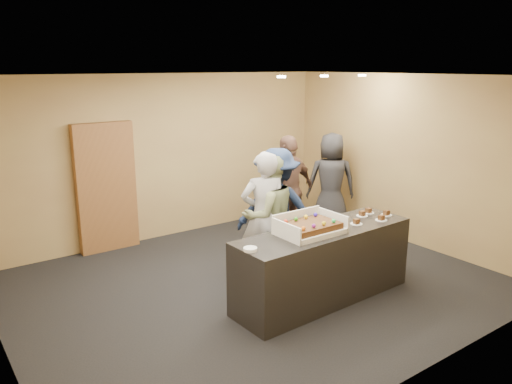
% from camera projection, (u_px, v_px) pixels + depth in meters
% --- Properties ---
extents(room, '(6.04, 6.00, 2.70)m').
position_uv_depth(room, '(255.00, 186.00, 6.29)').
color(room, black).
rests_on(room, ground).
extents(serving_counter, '(2.42, 0.77, 0.90)m').
position_uv_depth(serving_counter, '(323.00, 265.00, 6.12)').
color(serving_counter, black).
rests_on(serving_counter, floor).
extents(storage_cabinet, '(0.91, 0.15, 2.00)m').
position_uv_depth(storage_cabinet, '(106.00, 188.00, 7.65)').
color(storage_cabinet, brown).
rests_on(storage_cabinet, floor).
extents(cake_box, '(0.76, 0.52, 0.22)m').
position_uv_depth(cake_box, '(309.00, 229.00, 5.88)').
color(cake_box, white).
rests_on(cake_box, serving_counter).
extents(sheet_cake, '(0.65, 0.45, 0.12)m').
position_uv_depth(sheet_cake, '(310.00, 226.00, 5.85)').
color(sheet_cake, '#371F0C').
rests_on(sheet_cake, cake_box).
extents(plate_stack, '(0.15, 0.15, 0.04)m').
position_uv_depth(plate_stack, '(250.00, 249.00, 5.32)').
color(plate_stack, white).
rests_on(plate_stack, serving_counter).
extents(slice_a, '(0.15, 0.15, 0.07)m').
position_uv_depth(slice_a, '(356.00, 222.00, 6.21)').
color(slice_a, white).
rests_on(slice_a, serving_counter).
extents(slice_b, '(0.15, 0.15, 0.07)m').
position_uv_depth(slice_b, '(362.00, 214.00, 6.54)').
color(slice_b, white).
rests_on(slice_b, serving_counter).
extents(slice_c, '(0.15, 0.15, 0.07)m').
position_uv_depth(slice_c, '(381.00, 219.00, 6.36)').
color(slice_c, white).
rests_on(slice_c, serving_counter).
extents(slice_d, '(0.15, 0.15, 0.07)m').
position_uv_depth(slice_d, '(369.00, 211.00, 6.67)').
color(slice_d, white).
rests_on(slice_d, serving_counter).
extents(slice_e, '(0.15, 0.15, 0.07)m').
position_uv_depth(slice_e, '(386.00, 214.00, 6.57)').
color(slice_e, white).
rests_on(slice_e, serving_counter).
extents(person_server_grey, '(0.74, 0.61, 1.74)m').
position_uv_depth(person_server_grey, '(264.00, 215.00, 6.70)').
color(person_server_grey, '#ACACB1').
rests_on(person_server_grey, floor).
extents(person_sage_man, '(0.87, 0.71, 1.65)m').
position_uv_depth(person_sage_man, '(269.00, 215.00, 6.84)').
color(person_sage_man, '#99A575').
rests_on(person_sage_man, floor).
extents(person_navy_man, '(1.28, 1.16, 1.72)m').
position_uv_depth(person_navy_man, '(277.00, 209.00, 7.01)').
color(person_navy_man, '#162240').
rests_on(person_navy_man, floor).
extents(person_brown_extra, '(1.09, 0.57, 1.77)m').
position_uv_depth(person_brown_extra, '(289.00, 190.00, 7.98)').
color(person_brown_extra, brown).
rests_on(person_brown_extra, floor).
extents(person_dark_suit, '(1.00, 0.94, 1.72)m').
position_uv_depth(person_dark_suit, '(331.00, 182.00, 8.64)').
color(person_dark_suit, '#232328').
rests_on(person_dark_suit, floor).
extents(ceiling_spotlights, '(1.72, 0.12, 0.03)m').
position_uv_depth(ceiling_spotlights, '(324.00, 76.00, 7.26)').
color(ceiling_spotlights, '#FFEAC6').
rests_on(ceiling_spotlights, ceiling).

